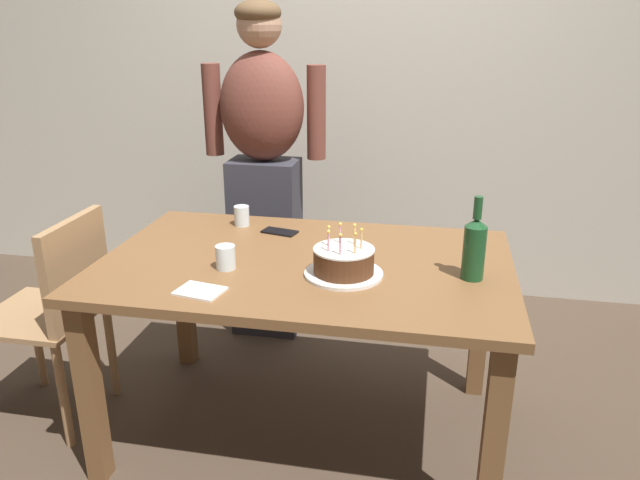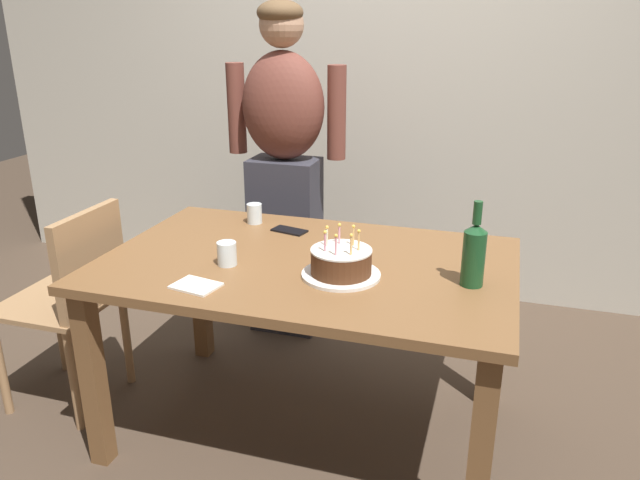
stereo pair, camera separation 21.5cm
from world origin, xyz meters
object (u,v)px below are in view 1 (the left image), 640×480
object	(u,v)px
person_man_bearded	(264,169)
dining_chair	(59,304)
wine_bottle	(474,247)
cell_phone	(280,232)
water_glass_near	(226,257)
birthday_cake	(344,263)
water_glass_far	(242,216)
napkin_stack	(200,291)

from	to	relation	value
person_man_bearded	dining_chair	world-z (taller)	person_man_bearded
wine_bottle	dining_chair	distance (m)	1.61
cell_phone	person_man_bearded	size ratio (longest dim) A/B	0.09
water_glass_near	wine_bottle	world-z (taller)	wine_bottle
birthday_cake	water_glass_near	world-z (taller)	birthday_cake
water_glass_far	dining_chair	world-z (taller)	dining_chair
dining_chair	napkin_stack	bearing A→B (deg)	71.07
birthday_cake	napkin_stack	distance (m)	0.49
person_man_bearded	birthday_cake	bearing A→B (deg)	120.67
water_glass_far	dining_chair	distance (m)	0.81
cell_phone	person_man_bearded	bearing A→B (deg)	125.53
cell_phone	dining_chair	bearing A→B (deg)	-141.51
cell_phone	birthday_cake	bearing A→B (deg)	-36.41
person_man_bearded	dining_chair	distance (m)	1.14
person_man_bearded	water_glass_far	bearing A→B (deg)	94.28
wine_bottle	cell_phone	world-z (taller)	wine_bottle
birthday_cake	water_glass_far	world-z (taller)	birthday_cake
water_glass_far	cell_phone	bearing A→B (deg)	-18.90
wine_bottle	dining_chair	xyz separation A→B (m)	(-1.57, -0.05, -0.34)
water_glass_far	birthday_cake	bearing A→B (deg)	-41.43
birthday_cake	water_glass_near	bearing A→B (deg)	-177.36
napkin_stack	birthday_cake	bearing A→B (deg)	27.59
water_glass_near	napkin_stack	bearing A→B (deg)	-94.35
birthday_cake	dining_chair	world-z (taller)	birthday_cake
water_glass_near	napkin_stack	world-z (taller)	water_glass_near
person_man_bearded	water_glass_near	bearing A→B (deg)	97.79
water_glass_far	napkin_stack	bearing A→B (deg)	-83.46
birthday_cake	cell_phone	xyz separation A→B (m)	(-0.33, 0.39, -0.04)
water_glass_near	wine_bottle	xyz separation A→B (m)	(0.85, 0.08, 0.07)
water_glass_near	cell_phone	bearing A→B (deg)	77.75
wine_bottle	person_man_bearded	bearing A→B (deg)	138.61
napkin_stack	dining_chair	distance (m)	0.78
cell_phone	napkin_stack	bearing A→B (deg)	-86.28
cell_phone	napkin_stack	world-z (taller)	same
water_glass_far	wine_bottle	size ratio (longest dim) A/B	0.29
water_glass_near	wine_bottle	bearing A→B (deg)	5.28
dining_chair	water_glass_far	bearing A→B (deg)	125.30
water_glass_near	person_man_bearded	xyz separation A→B (m)	(-0.13, 0.95, 0.09)
wine_bottle	cell_phone	bearing A→B (deg)	156.59
birthday_cake	napkin_stack	bearing A→B (deg)	-152.41
cell_phone	napkin_stack	xyz separation A→B (m)	(-0.10, -0.62, 0.00)
birthday_cake	person_man_bearded	bearing A→B (deg)	120.67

